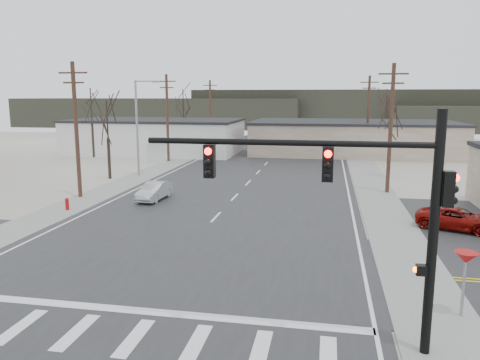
# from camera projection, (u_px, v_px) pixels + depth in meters

# --- Properties ---
(ground) EXTENTS (140.00, 140.00, 0.00)m
(ground) POSITION_uv_depth(u_px,v_px,m) (175.00, 261.00, 21.65)
(ground) COLOR silver
(ground) RESTS_ON ground
(main_road) EXTENTS (18.00, 110.00, 0.05)m
(main_road) POSITION_uv_depth(u_px,v_px,m) (237.00, 195.00, 36.15)
(main_road) COLOR #252527
(main_road) RESTS_ON ground
(cross_road) EXTENTS (90.00, 10.00, 0.04)m
(cross_road) POSITION_uv_depth(u_px,v_px,m) (175.00, 261.00, 21.64)
(cross_road) COLOR #252527
(cross_road) RESTS_ON ground
(sidewalk_left) EXTENTS (3.00, 90.00, 0.06)m
(sidewalk_left) POSITION_uv_depth(u_px,v_px,m) (134.00, 179.00, 42.92)
(sidewalk_left) COLOR gray
(sidewalk_left) RESTS_ON ground
(sidewalk_right) EXTENTS (3.00, 90.00, 0.06)m
(sidewalk_right) POSITION_uv_depth(u_px,v_px,m) (373.00, 187.00, 39.05)
(sidewalk_right) COLOR gray
(sidewalk_right) RESTS_ON ground
(traffic_signal_mast) EXTENTS (8.95, 0.43, 7.20)m
(traffic_signal_mast) POSITION_uv_depth(u_px,v_px,m) (365.00, 197.00, 13.38)
(traffic_signal_mast) COLOR black
(traffic_signal_mast) RESTS_ON ground
(fire_hydrant) EXTENTS (0.24, 0.24, 0.87)m
(fire_hydrant) POSITION_uv_depth(u_px,v_px,m) (67.00, 204.00, 31.17)
(fire_hydrant) COLOR #A50C0C
(fire_hydrant) RESTS_ON ground
(yield_sign) EXTENTS (0.80, 0.80, 2.35)m
(yield_sign) POSITION_uv_depth(u_px,v_px,m) (466.00, 260.00, 15.79)
(yield_sign) COLOR gray
(yield_sign) RESTS_ON ground
(building_left_far) EXTENTS (22.30, 12.30, 4.50)m
(building_left_far) POSITION_uv_depth(u_px,v_px,m) (156.00, 136.00, 62.86)
(building_left_far) COLOR silver
(building_left_far) RESTS_ON ground
(building_right_far) EXTENTS (26.30, 14.30, 4.30)m
(building_right_far) POSITION_uv_depth(u_px,v_px,m) (353.00, 137.00, 61.99)
(building_right_far) COLOR #C6AE97
(building_right_far) RESTS_ON ground
(upole_left_b) EXTENTS (2.20, 0.30, 10.00)m
(upole_left_b) POSITION_uv_depth(u_px,v_px,m) (76.00, 128.00, 34.43)
(upole_left_b) COLOR #4C3023
(upole_left_b) RESTS_ON ground
(upole_left_c) EXTENTS (2.20, 0.30, 10.00)m
(upole_left_c) POSITION_uv_depth(u_px,v_px,m) (167.00, 117.00, 53.77)
(upole_left_c) COLOR #4C3023
(upole_left_c) RESTS_ON ground
(upole_left_d) EXTENTS (2.20, 0.30, 10.00)m
(upole_left_d) POSITION_uv_depth(u_px,v_px,m) (210.00, 111.00, 73.12)
(upole_left_d) COLOR #4C3023
(upole_left_d) RESTS_ON ground
(upole_right_a) EXTENTS (2.20, 0.30, 10.00)m
(upole_right_a) POSITION_uv_depth(u_px,v_px,m) (391.00, 127.00, 36.03)
(upole_right_a) COLOR #4C3023
(upole_right_a) RESTS_ON ground
(upole_right_b) EXTENTS (2.20, 0.30, 10.00)m
(upole_right_b) POSITION_uv_depth(u_px,v_px,m) (368.00, 115.00, 57.31)
(upole_right_b) COLOR #4C3023
(upole_right_b) RESTS_ON ground
(streetlight_main) EXTENTS (2.40, 0.25, 9.00)m
(streetlight_main) POSITION_uv_depth(u_px,v_px,m) (139.00, 123.00, 44.00)
(streetlight_main) COLOR gray
(streetlight_main) RESTS_ON ground
(tree_left_near) EXTENTS (3.30, 3.30, 7.35)m
(tree_left_near) POSITION_uv_depth(u_px,v_px,m) (107.00, 122.00, 42.44)
(tree_left_near) COLOR #31241E
(tree_left_near) RESTS_ON ground
(tree_right_mid) EXTENTS (3.74, 3.74, 8.33)m
(tree_right_mid) POSITION_uv_depth(u_px,v_px,m) (391.00, 114.00, 43.46)
(tree_right_mid) COLOR #31241E
(tree_right_mid) RESTS_ON ground
(tree_left_far) EXTENTS (3.96, 3.96, 8.82)m
(tree_left_far) POSITION_uv_depth(u_px,v_px,m) (183.00, 105.00, 67.58)
(tree_left_far) COLOR #31241E
(tree_left_far) RESTS_ON ground
(tree_right_far) EXTENTS (3.52, 3.52, 7.84)m
(tree_right_far) POSITION_uv_depth(u_px,v_px,m) (386.00, 110.00, 68.21)
(tree_right_far) COLOR #31241E
(tree_right_far) RESTS_ON ground
(tree_left_mid) EXTENTS (3.96, 3.96, 8.82)m
(tree_left_mid) POSITION_uv_depth(u_px,v_px,m) (91.00, 107.00, 57.44)
(tree_left_mid) COLOR #31241E
(tree_left_mid) RESTS_ON ground
(hill_left) EXTENTS (70.00, 18.00, 7.00)m
(hill_left) POSITION_uv_depth(u_px,v_px,m) (159.00, 113.00, 116.40)
(hill_left) COLOR #333026
(hill_left) RESTS_ON ground
(hill_center) EXTENTS (80.00, 18.00, 9.00)m
(hill_center) POSITION_uv_depth(u_px,v_px,m) (364.00, 109.00, 110.96)
(hill_center) COLOR #333026
(hill_center) RESTS_ON ground
(sedan_crossing) EXTENTS (1.60, 3.98, 1.29)m
(sedan_crossing) POSITION_uv_depth(u_px,v_px,m) (154.00, 191.00, 34.19)
(sedan_crossing) COLOR #999DA3
(sedan_crossing) RESTS_ON main_road
(car_far_a) EXTENTS (3.73, 5.24, 1.41)m
(car_far_a) POSITION_uv_depth(u_px,v_px,m) (304.00, 145.00, 66.40)
(car_far_a) COLOR black
(car_far_a) RESTS_ON main_road
(car_far_b) EXTENTS (2.10, 4.02, 1.31)m
(car_far_b) POSITION_uv_depth(u_px,v_px,m) (251.00, 140.00, 74.21)
(car_far_b) COLOR black
(car_far_b) RESTS_ON main_road
(car_parked_red) EXTENTS (4.88, 3.56, 1.23)m
(car_parked_red) POSITION_uv_depth(u_px,v_px,m) (457.00, 219.00, 26.59)
(car_parked_red) COLOR #750906
(car_parked_red) RESTS_ON parking_lot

